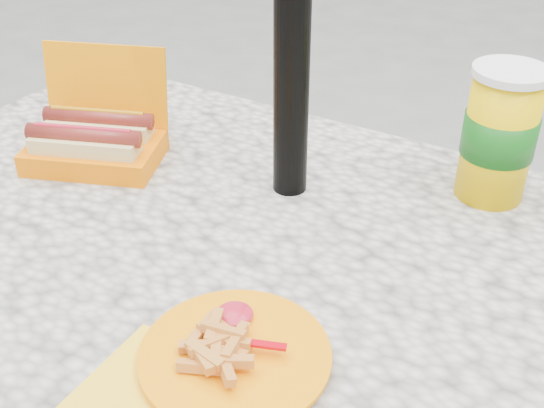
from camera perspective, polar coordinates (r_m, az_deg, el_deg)
The scene contains 4 objects.
picnic_table at distance 0.98m, azimuth -3.20°, elevation -8.32°, with size 1.20×0.80×0.75m.
hotdog_box at distance 1.11m, azimuth -14.59°, elevation 5.21°, with size 0.24×0.22×0.17m.
fries_plate at distance 0.74m, azimuth -3.79°, elevation -12.65°, with size 0.22×0.27×0.04m.
soda_cup at distance 1.01m, azimuth 18.48°, elevation 5.56°, with size 0.10×0.10×0.20m.
Camera 1 is at (0.42, -0.61, 1.29)m, focal length 45.00 mm.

